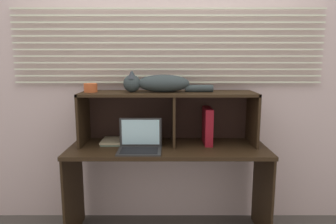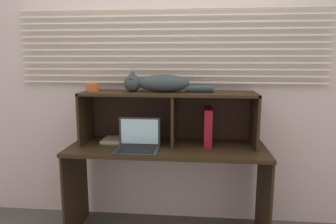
# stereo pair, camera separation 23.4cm
# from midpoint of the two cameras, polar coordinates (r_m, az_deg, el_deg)

# --- Properties ---
(back_panel_with_blinds) EXTENTS (4.40, 0.08, 2.50)m
(back_panel_with_blinds) POSITION_cam_midpoint_polar(r_m,az_deg,el_deg) (2.70, -2.50, 5.63)
(back_panel_with_blinds) COLOR beige
(back_panel_with_blinds) RESTS_ON ground
(desk) EXTENTS (1.58, 0.57, 0.76)m
(desk) POSITION_cam_midpoint_polar(r_m,az_deg,el_deg) (2.51, -2.71, -9.57)
(desk) COLOR black
(desk) RESTS_ON ground
(hutch_shelf_unit) EXTENTS (1.41, 0.36, 0.43)m
(hutch_shelf_unit) POSITION_cam_midpoint_polar(r_m,az_deg,el_deg) (2.52, -2.54, 1.00)
(hutch_shelf_unit) COLOR black
(hutch_shelf_unit) RESTS_ON desk
(cat) EXTENTS (0.72, 0.17, 0.17)m
(cat) POSITION_cam_midpoint_polar(r_m,az_deg,el_deg) (2.47, -4.60, 5.35)
(cat) COLOR #303A3B
(cat) RESTS_ON hutch_shelf_unit
(laptop) EXTENTS (0.33, 0.24, 0.24)m
(laptop) POSITION_cam_midpoint_polar(r_m,az_deg,el_deg) (2.38, -8.11, -5.91)
(laptop) COLOR #292929
(laptop) RESTS_ON desk
(binder_upright) EXTENTS (0.06, 0.25, 0.30)m
(binder_upright) POSITION_cam_midpoint_polar(r_m,az_deg,el_deg) (2.52, 4.74, -2.59)
(binder_upright) COLOR maroon
(binder_upright) RESTS_ON desk
(book_stack) EXTENTS (0.19, 0.23, 0.03)m
(book_stack) POSITION_cam_midpoint_polar(r_m,az_deg,el_deg) (2.62, -12.75, -5.40)
(book_stack) COLOR #4E614E
(book_stack) RESTS_ON desk
(small_basket) EXTENTS (0.11, 0.11, 0.07)m
(small_basket) POSITION_cam_midpoint_polar(r_m,az_deg,el_deg) (2.58, -16.81, 4.35)
(small_basket) COLOR #BE5228
(small_basket) RESTS_ON hutch_shelf_unit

